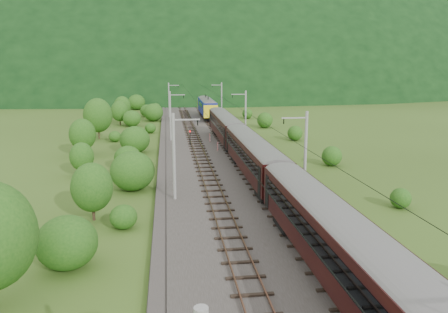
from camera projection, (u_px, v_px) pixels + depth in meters
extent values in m
plane|color=#344D18|center=(241.00, 199.00, 41.46)|extent=(600.00, 600.00, 0.00)
cube|color=#38332D|center=(226.00, 172.00, 51.13)|extent=(14.00, 220.00, 0.30)
cube|color=brown|center=(200.00, 170.00, 50.66)|extent=(0.08, 220.00, 0.15)
cube|color=brown|center=(212.00, 170.00, 50.84)|extent=(0.08, 220.00, 0.15)
cube|color=black|center=(206.00, 171.00, 50.78)|extent=(2.40, 220.00, 0.12)
cube|color=brown|center=(241.00, 169.00, 51.27)|extent=(0.08, 220.00, 0.15)
cube|color=brown|center=(253.00, 169.00, 51.45)|extent=(0.08, 220.00, 0.15)
cube|color=black|center=(247.00, 170.00, 51.39)|extent=(2.40, 220.00, 0.12)
cylinder|color=gray|center=(174.00, 157.00, 39.78)|extent=(0.28, 0.28, 8.00)
cube|color=gray|center=(186.00, 120.00, 39.22)|extent=(2.40, 0.12, 0.12)
cylinder|color=black|center=(198.00, 123.00, 39.41)|extent=(0.10, 0.10, 0.50)
cylinder|color=gray|center=(170.00, 116.00, 70.81)|extent=(0.28, 0.28, 8.00)
cube|color=gray|center=(177.00, 95.00, 70.25)|extent=(2.40, 0.12, 0.12)
cylinder|color=black|center=(184.00, 97.00, 70.44)|extent=(0.10, 0.10, 0.50)
cylinder|color=gray|center=(169.00, 100.00, 101.84)|extent=(0.28, 0.28, 8.00)
cube|color=gray|center=(174.00, 85.00, 101.28)|extent=(2.40, 0.12, 0.12)
cylinder|color=black|center=(178.00, 87.00, 101.47)|extent=(0.10, 0.10, 0.50)
cylinder|color=gray|center=(168.00, 92.00, 132.87)|extent=(0.28, 0.28, 8.00)
cube|color=gray|center=(172.00, 80.00, 132.32)|extent=(2.40, 0.12, 0.12)
cylinder|color=black|center=(175.00, 81.00, 132.51)|extent=(0.10, 0.10, 0.50)
cylinder|color=gray|center=(168.00, 86.00, 163.90)|extent=(0.28, 0.28, 8.00)
cube|color=gray|center=(171.00, 77.00, 163.35)|extent=(2.40, 0.12, 0.12)
cylinder|color=black|center=(173.00, 78.00, 163.54)|extent=(0.10, 0.10, 0.50)
cylinder|color=gray|center=(305.00, 153.00, 41.35)|extent=(0.28, 0.28, 8.00)
cube|color=gray|center=(294.00, 118.00, 40.49)|extent=(2.40, 0.12, 0.12)
cylinder|color=black|center=(284.00, 121.00, 40.43)|extent=(0.10, 0.10, 0.50)
cylinder|color=gray|center=(246.00, 115.00, 72.38)|extent=(0.28, 0.28, 8.00)
cube|color=gray|center=(239.00, 94.00, 71.52)|extent=(2.40, 0.12, 0.12)
cylinder|color=black|center=(233.00, 96.00, 71.46)|extent=(0.10, 0.10, 0.50)
cylinder|color=gray|center=(222.00, 99.00, 103.41)|extent=(0.28, 0.28, 8.00)
cube|color=gray|center=(217.00, 85.00, 102.55)|extent=(2.40, 0.12, 0.12)
cylinder|color=black|center=(212.00, 86.00, 102.49)|extent=(0.10, 0.10, 0.50)
cylinder|color=gray|center=(209.00, 91.00, 134.45)|extent=(0.28, 0.28, 8.00)
cube|color=gray|center=(205.00, 80.00, 133.58)|extent=(2.40, 0.12, 0.12)
cylinder|color=black|center=(201.00, 81.00, 133.52)|extent=(0.10, 0.10, 0.50)
cylinder|color=gray|center=(201.00, 86.00, 165.48)|extent=(0.28, 0.28, 8.00)
cube|color=gray|center=(197.00, 77.00, 164.62)|extent=(2.40, 0.12, 0.12)
cylinder|color=black|center=(195.00, 78.00, 164.55)|extent=(0.10, 0.10, 0.50)
cylinder|color=black|center=(206.00, 113.00, 49.37)|extent=(0.03, 198.00, 0.03)
cylinder|color=black|center=(247.00, 113.00, 49.98)|extent=(0.03, 198.00, 0.03)
ellipsoid|color=black|center=(176.00, 83.00, 293.59)|extent=(504.00, 360.00, 244.00)
ellipsoid|color=black|center=(9.00, 81.00, 317.17)|extent=(336.00, 280.00, 132.00)
cube|color=black|center=(332.00, 236.00, 24.86)|extent=(2.92, 22.12, 3.02)
cylinder|color=slate|center=(333.00, 214.00, 24.58)|extent=(2.92, 22.01, 2.92)
cube|color=black|center=(307.00, 232.00, 24.60)|extent=(0.05, 19.46, 1.16)
cube|color=black|center=(357.00, 229.00, 24.97)|extent=(0.05, 19.46, 1.16)
cube|color=black|center=(292.00, 221.00, 32.77)|extent=(2.21, 3.22, 0.90)
cube|color=black|center=(253.00, 155.00, 47.05)|extent=(2.92, 22.12, 3.02)
cylinder|color=slate|center=(254.00, 143.00, 46.76)|extent=(2.92, 22.01, 2.92)
cube|color=black|center=(240.00, 152.00, 46.78)|extent=(0.05, 19.46, 1.16)
cube|color=black|center=(267.00, 151.00, 47.16)|extent=(0.05, 19.46, 1.16)
cube|color=black|center=(270.00, 193.00, 39.95)|extent=(2.21, 3.22, 0.90)
cube|color=black|center=(241.00, 158.00, 54.96)|extent=(2.21, 3.22, 0.90)
cube|color=black|center=(225.00, 126.00, 69.24)|extent=(2.92, 22.12, 3.02)
cylinder|color=slate|center=(225.00, 117.00, 68.95)|extent=(2.92, 22.01, 2.92)
cube|color=black|center=(216.00, 124.00, 68.97)|extent=(0.05, 19.46, 1.16)
cube|color=black|center=(234.00, 123.00, 69.35)|extent=(0.05, 19.46, 1.16)
cube|color=black|center=(232.00, 147.00, 62.14)|extent=(2.21, 3.22, 0.90)
cube|color=black|center=(219.00, 131.00, 77.15)|extent=(2.21, 3.22, 0.90)
cube|color=navy|center=(207.00, 106.00, 100.20)|extent=(2.92, 18.10, 3.02)
cylinder|color=slate|center=(207.00, 101.00, 99.92)|extent=(2.92, 18.01, 2.92)
cube|color=black|center=(200.00, 105.00, 99.94)|extent=(0.05, 15.92, 1.16)
cube|color=black|center=(213.00, 105.00, 100.31)|extent=(0.05, 15.92, 1.16)
cube|color=black|center=(210.00, 118.00, 94.47)|extent=(2.21, 3.22, 0.90)
cube|color=black|center=(205.00, 112.00, 106.75)|extent=(2.21, 3.22, 0.90)
cube|color=yellow|center=(204.00, 104.00, 108.82)|extent=(2.97, 0.50, 2.71)
cube|color=yellow|center=(211.00, 111.00, 91.66)|extent=(2.97, 0.50, 2.71)
cube|color=black|center=(206.00, 97.00, 102.68)|extent=(0.08, 1.60, 0.90)
cylinder|color=red|center=(210.00, 137.00, 70.36)|extent=(0.14, 0.14, 1.33)
cylinder|color=red|center=(218.00, 146.00, 62.79)|extent=(0.14, 0.14, 1.31)
cylinder|color=black|center=(190.00, 138.00, 67.66)|extent=(0.14, 0.14, 2.01)
sphere|color=red|center=(190.00, 131.00, 67.44)|extent=(0.24, 0.24, 0.24)
ellipsoid|color=#1E4F15|center=(67.00, 243.00, 27.17)|extent=(3.80, 3.80, 3.42)
ellipsoid|color=#1E4F15|center=(123.00, 217.00, 33.89)|extent=(2.14, 2.14, 1.93)
ellipsoid|color=#1E4F15|center=(132.00, 171.00, 44.03)|extent=(4.47, 4.47, 4.03)
ellipsoid|color=#1E4F15|center=(128.00, 158.00, 52.73)|extent=(3.27, 3.27, 2.94)
ellipsoid|color=#1E4F15|center=(135.00, 140.00, 62.72)|extent=(4.30, 4.30, 3.87)
ellipsoid|color=#1E4F15|center=(115.00, 136.00, 71.77)|extent=(2.00, 2.00, 1.80)
ellipsoid|color=#1E4F15|center=(150.00, 128.00, 80.74)|extent=(2.07, 2.07, 1.86)
ellipsoid|color=#1E4F15|center=(132.00, 118.00, 89.12)|extent=(3.70, 3.70, 3.33)
ellipsoid|color=#1E4F15|center=(153.00, 112.00, 97.32)|extent=(4.38, 4.38, 3.94)
ellipsoid|color=#1E4F15|center=(147.00, 111.00, 105.41)|extent=(3.32, 3.32, 2.99)
ellipsoid|color=#1E4F15|center=(156.00, 108.00, 116.11)|extent=(2.60, 2.60, 2.34)
ellipsoid|color=#1E4F15|center=(136.00, 102.00, 121.24)|extent=(4.74, 4.74, 4.27)
ellipsoid|color=#1E4F15|center=(157.00, 101.00, 131.70)|extent=(3.57, 3.57, 3.22)
cylinder|color=black|center=(93.00, 205.00, 35.68)|extent=(0.24, 0.24, 2.63)
ellipsoid|color=#1E4F15|center=(92.00, 187.00, 35.36)|extent=(3.38, 3.38, 4.06)
cylinder|color=black|center=(82.00, 167.00, 49.93)|extent=(0.24, 0.24, 2.12)
ellipsoid|color=#1E4F15|center=(82.00, 157.00, 49.68)|extent=(2.72, 2.72, 3.27)
cylinder|color=black|center=(83.00, 146.00, 60.73)|extent=(0.24, 0.24, 2.84)
ellipsoid|color=#1E4F15|center=(82.00, 134.00, 60.39)|extent=(3.65, 3.65, 4.38)
cylinder|color=black|center=(99.00, 128.00, 74.53)|extent=(0.24, 0.24, 3.77)
ellipsoid|color=#1E4F15|center=(98.00, 115.00, 74.09)|extent=(4.85, 4.85, 5.82)
cylinder|color=black|center=(120.00, 119.00, 90.99)|extent=(0.24, 0.24, 2.78)
ellipsoid|color=#1E4F15|center=(120.00, 111.00, 90.65)|extent=(3.57, 3.57, 4.29)
cylinder|color=black|center=(123.00, 114.00, 99.09)|extent=(0.24, 0.24, 2.96)
ellipsoid|color=#1E4F15|center=(122.00, 106.00, 98.74)|extent=(3.80, 3.80, 4.56)
ellipsoid|color=#1E4F15|center=(401.00, 199.00, 38.77)|extent=(1.84, 1.84, 1.65)
ellipsoid|color=#1E4F15|center=(332.00, 157.00, 54.81)|extent=(2.52, 2.52, 2.27)
ellipsoid|color=#1E4F15|center=(295.00, 134.00, 72.87)|extent=(2.51, 2.51, 2.26)
ellipsoid|color=#1E4F15|center=(265.00, 121.00, 87.19)|extent=(3.12, 3.12, 2.81)
ellipsoid|color=#1E4F15|center=(247.00, 114.00, 101.99)|extent=(2.36, 2.36, 2.13)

